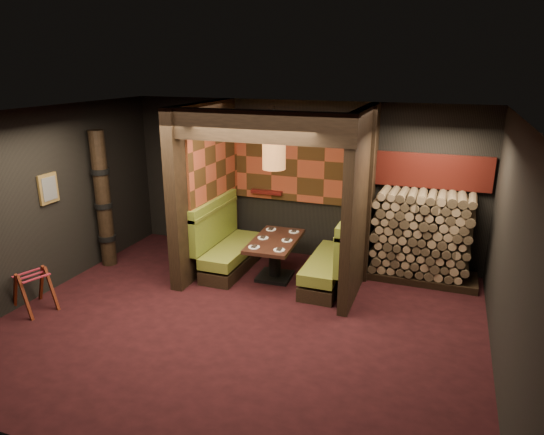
{
  "coord_description": "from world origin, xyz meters",
  "views": [
    {
      "loc": [
        2.5,
        -5.48,
        3.44
      ],
      "look_at": [
        0.0,
        1.3,
        1.15
      ],
      "focal_mm": 32.0,
      "sensor_mm": 36.0,
      "label": 1
    }
  ],
  "objects_px": {
    "booth_bench_left": "(227,247)",
    "pendant_lamp": "(274,155)",
    "booth_bench_right": "(334,262)",
    "luggage_rack": "(33,289)",
    "firewood_stack": "(426,237)",
    "dining_table": "(275,253)",
    "totem_column": "(103,200)"
  },
  "relations": [
    {
      "from": "pendant_lamp",
      "to": "totem_column",
      "type": "bearing_deg",
      "value": -172.36
    },
    {
      "from": "booth_bench_left",
      "to": "dining_table",
      "type": "bearing_deg",
      "value": -6.0
    },
    {
      "from": "pendant_lamp",
      "to": "firewood_stack",
      "type": "distance_m",
      "value": 2.82
    },
    {
      "from": "luggage_rack",
      "to": "firewood_stack",
      "type": "xyz_separation_m",
      "value": [
        5.25,
        3.03,
        0.42
      ]
    },
    {
      "from": "booth_bench_left",
      "to": "booth_bench_right",
      "type": "height_order",
      "value": "same"
    },
    {
      "from": "booth_bench_left",
      "to": "pendant_lamp",
      "type": "bearing_deg",
      "value": -9.06
    },
    {
      "from": "pendant_lamp",
      "to": "luggage_rack",
      "type": "relative_size",
      "value": 1.37
    },
    {
      "from": "luggage_rack",
      "to": "pendant_lamp",
      "type": "bearing_deg",
      "value": 36.72
    },
    {
      "from": "booth_bench_right",
      "to": "firewood_stack",
      "type": "distance_m",
      "value": 1.56
    },
    {
      "from": "booth_bench_right",
      "to": "pendant_lamp",
      "type": "height_order",
      "value": "pendant_lamp"
    },
    {
      "from": "totem_column",
      "to": "firewood_stack",
      "type": "relative_size",
      "value": 1.39
    },
    {
      "from": "booth_bench_left",
      "to": "booth_bench_right",
      "type": "relative_size",
      "value": 1.0
    },
    {
      "from": "dining_table",
      "to": "totem_column",
      "type": "relative_size",
      "value": 0.56
    },
    {
      "from": "luggage_rack",
      "to": "firewood_stack",
      "type": "height_order",
      "value": "firewood_stack"
    },
    {
      "from": "pendant_lamp",
      "to": "totem_column",
      "type": "relative_size",
      "value": 0.41
    },
    {
      "from": "booth_bench_right",
      "to": "luggage_rack",
      "type": "bearing_deg",
      "value": -149.15
    },
    {
      "from": "dining_table",
      "to": "firewood_stack",
      "type": "relative_size",
      "value": 0.78
    },
    {
      "from": "booth_bench_left",
      "to": "firewood_stack",
      "type": "height_order",
      "value": "firewood_stack"
    },
    {
      "from": "pendant_lamp",
      "to": "firewood_stack",
      "type": "bearing_deg",
      "value": 19.99
    },
    {
      "from": "booth_bench_left",
      "to": "pendant_lamp",
      "type": "relative_size",
      "value": 1.64
    },
    {
      "from": "dining_table",
      "to": "luggage_rack",
      "type": "relative_size",
      "value": 1.89
    },
    {
      "from": "dining_table",
      "to": "firewood_stack",
      "type": "xyz_separation_m",
      "value": [
        2.33,
        0.8,
        0.29
      ]
    },
    {
      "from": "pendant_lamp",
      "to": "firewood_stack",
      "type": "relative_size",
      "value": 0.56
    },
    {
      "from": "dining_table",
      "to": "totem_column",
      "type": "height_order",
      "value": "totem_column"
    },
    {
      "from": "firewood_stack",
      "to": "booth_bench_left",
      "type": "bearing_deg",
      "value": -167.83
    },
    {
      "from": "booth_bench_left",
      "to": "booth_bench_right",
      "type": "bearing_deg",
      "value": 0.0
    },
    {
      "from": "totem_column",
      "to": "firewood_stack",
      "type": "height_order",
      "value": "totem_column"
    },
    {
      "from": "pendant_lamp",
      "to": "luggage_rack",
      "type": "distance_m",
      "value": 4.06
    },
    {
      "from": "booth_bench_left",
      "to": "luggage_rack",
      "type": "distance_m",
      "value": 3.08
    },
    {
      "from": "booth_bench_left",
      "to": "totem_column",
      "type": "distance_m",
      "value": 2.3
    },
    {
      "from": "booth_bench_left",
      "to": "luggage_rack",
      "type": "relative_size",
      "value": 2.25
    },
    {
      "from": "dining_table",
      "to": "pendant_lamp",
      "type": "distance_m",
      "value": 1.65
    }
  ]
}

